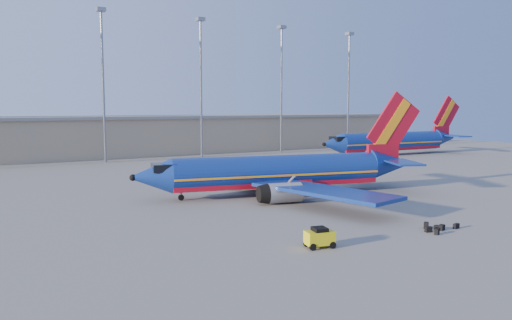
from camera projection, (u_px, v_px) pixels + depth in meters
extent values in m
plane|color=slate|center=(249.00, 197.00, 57.93)|extent=(220.00, 220.00, 0.00)
cube|color=gray|center=(159.00, 136.00, 112.15)|extent=(120.00, 15.00, 8.00)
cube|color=slate|center=(159.00, 117.00, 111.71)|extent=(122.00, 16.00, 0.60)
cylinder|color=gray|center=(103.00, 88.00, 93.21)|extent=(0.44, 0.44, 28.00)
cube|color=gray|center=(101.00, 10.00, 91.69)|extent=(1.60, 1.60, 0.70)
cylinder|color=gray|center=(201.00, 90.00, 103.38)|extent=(0.44, 0.44, 28.00)
cube|color=gray|center=(200.00, 19.00, 101.86)|extent=(1.60, 1.60, 0.70)
cylinder|color=gray|center=(281.00, 91.00, 113.55)|extent=(0.44, 0.44, 28.00)
cube|color=gray|center=(282.00, 27.00, 112.03)|extent=(1.60, 1.60, 0.70)
cylinder|color=gray|center=(348.00, 93.00, 123.72)|extent=(0.44, 0.44, 28.00)
cube|color=gray|center=(350.00, 34.00, 122.20)|extent=(1.60, 1.60, 0.70)
cylinder|color=navy|center=(277.00, 171.00, 59.33)|extent=(25.38, 9.13, 3.87)
cube|color=#A50D1D|center=(277.00, 180.00, 59.43)|extent=(25.22, 8.41, 1.36)
cube|color=orange|center=(277.00, 174.00, 59.36)|extent=(25.39, 9.17, 0.23)
cone|color=navy|center=(151.00, 177.00, 54.68)|extent=(5.12, 4.72, 3.87)
cube|color=black|center=(164.00, 167.00, 55.00)|extent=(3.03, 3.19, 0.84)
cone|color=navy|center=(388.00, 164.00, 64.11)|extent=(6.14, 4.94, 3.87)
cube|color=#A50D1D|center=(383.00, 153.00, 63.69)|extent=(4.42, 1.50, 2.30)
cube|color=#A50D1D|center=(393.00, 124.00, 63.77)|extent=(7.58, 1.96, 8.35)
cube|color=orange|center=(392.00, 124.00, 63.70)|extent=(5.09, 1.52, 6.55)
cube|color=navy|center=(371.00, 157.00, 67.27)|extent=(3.17, 6.72, 0.23)
cube|color=navy|center=(402.00, 162.00, 60.56)|extent=(5.62, 7.40, 0.23)
cube|color=navy|center=(264.00, 169.00, 68.61)|extent=(13.82, 16.18, 0.37)
cube|color=navy|center=(323.00, 191.00, 51.23)|extent=(8.42, 16.95, 0.37)
cube|color=#A50D1D|center=(281.00, 183.00, 59.64)|extent=(7.01, 5.33, 1.05)
cylinder|color=gray|center=(253.00, 179.00, 64.24)|extent=(4.15, 2.95, 2.20)
cylinder|color=gray|center=(284.00, 193.00, 53.97)|extent=(4.15, 2.95, 2.20)
cylinder|color=gray|center=(181.00, 195.00, 55.94)|extent=(0.30, 0.30, 1.15)
cylinder|color=black|center=(181.00, 198.00, 55.96)|extent=(0.71, 0.40, 0.67)
cylinder|color=black|center=(281.00, 187.00, 62.64)|extent=(0.98, 0.75, 0.88)
cylinder|color=black|center=(298.00, 194.00, 57.51)|extent=(0.98, 0.75, 0.88)
cylinder|color=navy|center=(391.00, 141.00, 108.36)|extent=(26.62, 5.56, 4.07)
cube|color=#A50D1D|center=(391.00, 146.00, 108.47)|extent=(26.58, 4.79, 1.43)
cube|color=orange|center=(391.00, 143.00, 108.39)|extent=(26.62, 5.60, 0.24)
cone|color=navy|center=(333.00, 144.00, 101.23)|extent=(4.85, 4.33, 4.07)
cube|color=black|center=(338.00, 139.00, 101.77)|extent=(2.80, 3.01, 0.88)
cone|color=navy|center=(444.00, 138.00, 115.71)|extent=(5.95, 4.39, 4.07)
cube|color=#A50D1D|center=(441.00, 131.00, 115.15)|extent=(4.65, 0.86, 2.42)
cube|color=#A50D1D|center=(446.00, 115.00, 115.45)|extent=(8.09, 0.81, 8.79)
cube|color=orange|center=(446.00, 115.00, 115.35)|extent=(5.40, 0.76, 6.89)
cube|color=navy|center=(430.00, 134.00, 118.75)|extent=(4.34, 7.47, 0.24)
cube|color=navy|center=(455.00, 136.00, 112.14)|extent=(5.04, 7.67, 0.24)
cylinder|color=black|center=(390.00, 153.00, 108.63)|extent=(0.81, 0.81, 0.99)
cube|color=#CBC512|center=(320.00, 238.00, 37.19)|extent=(2.32, 1.64, 1.01)
cube|color=black|center=(320.00, 230.00, 37.12)|extent=(1.22, 1.30, 0.35)
cylinder|color=black|center=(307.00, 243.00, 37.51)|extent=(0.55, 0.29, 0.52)
cylinder|color=black|center=(313.00, 247.00, 36.46)|extent=(0.55, 0.29, 0.52)
cylinder|color=black|center=(326.00, 241.00, 38.01)|extent=(0.55, 0.29, 0.52)
cylinder|color=black|center=(333.00, 245.00, 36.97)|extent=(0.55, 0.29, 0.52)
cube|color=black|center=(437.00, 232.00, 41.02)|extent=(0.59, 0.48, 0.49)
cube|color=black|center=(442.00, 228.00, 42.44)|extent=(0.67, 0.52, 0.49)
cube|color=black|center=(456.00, 226.00, 43.03)|extent=(0.65, 0.34, 0.44)
cube|color=black|center=(428.00, 229.00, 41.81)|extent=(0.64, 0.47, 0.48)
cube|color=black|center=(437.00, 228.00, 42.62)|extent=(0.57, 0.54, 0.38)
cube|color=black|center=(426.00, 225.00, 43.04)|extent=(0.68, 0.61, 0.55)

